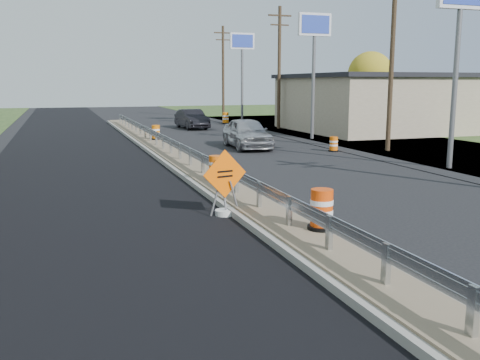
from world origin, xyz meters
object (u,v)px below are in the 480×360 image
object	(u,v)px
caution_sign	(225,199)
car_dark_mid	(192,119)
barrel_median_mid	(216,168)
barrel_shoulder_near	(334,144)
barrel_shoulder_far	(226,118)
car_silver	(247,133)
barrel_median_far	(156,133)
barrel_median_near	(322,210)

from	to	relation	value
caution_sign	car_dark_mid	xyz separation A→B (m)	(5.94, 28.23, 0.31)
barrel_median_mid	barrel_shoulder_near	size ratio (longest dim) A/B	1.07
barrel_median_mid	barrel_shoulder_far	xyz separation A→B (m)	(9.14, 28.31, -0.15)
car_silver	car_dark_mid	xyz separation A→B (m)	(0.19, 13.78, -0.07)
barrel_shoulder_far	barrel_median_far	bearing A→B (deg)	-121.87
barrel_shoulder_far	car_dark_mid	distance (m)	5.99
car_dark_mid	barrel_shoulder_far	bearing A→B (deg)	42.21
barrel_median_mid	barrel_median_near	bearing A→B (deg)	-86.02
barrel_shoulder_far	car_silver	size ratio (longest dim) A/B	0.20
barrel_median_near	barrel_median_far	xyz separation A→B (m)	(-0.10, 21.30, -0.03)
caution_sign	barrel_median_mid	bearing A→B (deg)	64.51
caution_sign	barrel_median_far	world-z (taller)	caution_sign
barrel_median_far	car_silver	xyz separation A→B (m)	(4.40, -4.01, 0.19)
caution_sign	barrel_median_near	size ratio (longest dim) A/B	1.93
barrel_median_near	barrel_shoulder_far	size ratio (longest dim) A/B	0.94
barrel_shoulder_near	car_silver	size ratio (longest dim) A/B	0.16
caution_sign	barrel_shoulder_far	world-z (taller)	caution_sign
caution_sign	car_dark_mid	size ratio (longest dim) A/B	0.39
barrel_shoulder_far	car_dark_mid	size ratio (longest dim) A/B	0.22
barrel_median_mid	barrel_shoulder_near	distance (m)	11.29
car_dark_mid	car_silver	bearing A→B (deg)	-94.60
caution_sign	car_silver	xyz separation A→B (m)	(5.75, 14.45, 0.38)
car_silver	barrel_median_mid	bearing A→B (deg)	-111.24
car_silver	car_dark_mid	size ratio (longest dim) A/B	1.06
barrel_median_mid	barrel_median_far	distance (m)	14.24
car_dark_mid	caution_sign	bearing A→B (deg)	-105.68
barrel_median_mid	car_dark_mid	world-z (taller)	car_dark_mid
barrel_shoulder_far	car_silver	bearing A→B (deg)	-103.52
barrel_median_near	car_dark_mid	xyz separation A→B (m)	(4.49, 31.07, 0.09)
caution_sign	barrel_shoulder_far	bearing A→B (deg)	60.03
barrel_median_near	barrel_median_mid	bearing A→B (deg)	93.98
caution_sign	car_silver	size ratio (longest dim) A/B	0.37
barrel_median_near	barrel_shoulder_far	world-z (taller)	barrel_median_near
caution_sign	barrel_median_far	distance (m)	18.51
caution_sign	barrel_shoulder_near	size ratio (longest dim) A/B	2.31
barrel_median_mid	barrel_median_far	bearing A→B (deg)	88.43
barrel_shoulder_near	car_dark_mid	world-z (taller)	car_dark_mid
barrel_median_far	barrel_median_near	bearing A→B (deg)	-89.72
barrel_median_mid	car_dark_mid	size ratio (longest dim) A/B	0.18
caution_sign	barrel_shoulder_near	distance (m)	14.98
barrel_shoulder_near	car_silver	distance (m)	4.85
caution_sign	barrel_median_near	bearing A→B (deg)	-75.68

